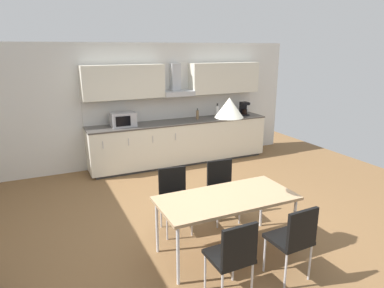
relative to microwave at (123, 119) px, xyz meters
The scene contains 15 objects.
ground_plane 2.89m from the microwave, 84.50° to the right, with size 9.35×8.98×0.02m, color brown.
wall_back 0.50m from the microwave, 55.71° to the left, with size 7.48×0.10×2.54m, color silver.
kitchen_counter 1.37m from the microwave, ahead, with size 3.93×0.68×0.93m.
backsplash_tile 1.27m from the microwave, 14.38° to the left, with size 3.91×0.02×0.47m, color silver.
upper_wall_cabinets 1.43m from the microwave, ahead, with size 3.91×0.40×0.66m.
microwave is the anchor object (origin of this frame).
coffee_maker 2.84m from the microwave, ahead, with size 0.18×0.19×0.30m.
bottle_brown 1.65m from the microwave, ahead, with size 0.06×0.06×0.23m.
bottle_white 2.14m from the microwave, ahead, with size 0.08×0.08×0.32m.
dining_table 3.43m from the microwave, 83.33° to the right, with size 1.65×0.78×0.73m.
chair_far_right 2.78m from the microwave, 73.47° to the right, with size 0.44×0.44×0.87m.
chair_near_right 4.27m from the microwave, 79.49° to the right, with size 0.42×0.42×0.87m.
chair_near_left 4.20m from the microwave, 89.65° to the right, with size 0.41×0.41×0.87m.
chair_far_left 2.67m from the microwave, 89.28° to the right, with size 0.44×0.44×0.87m.
pendant_lamp 3.49m from the microwave, 83.33° to the right, with size 0.32×0.32×0.22m, color silver.
Camera 1 is at (-1.80, -3.94, 2.44)m, focal length 32.00 mm.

